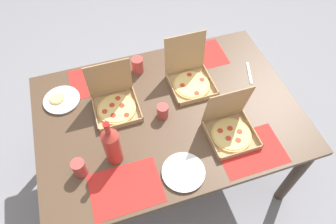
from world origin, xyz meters
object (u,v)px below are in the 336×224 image
at_px(pizza_box_edge_far, 190,78).
at_px(cup_dark, 163,111).
at_px(pizza_box_corner_left, 115,102).
at_px(cup_clear_right, 138,65).
at_px(plate_far_right, 183,172).
at_px(plate_far_left, 61,100).
at_px(soda_bottle, 112,145).
at_px(pizza_box_center, 230,128).
at_px(cup_spare, 79,168).

bearing_deg(pizza_box_edge_far, cup_dark, -141.25).
relative_size(pizza_box_corner_left, cup_clear_right, 2.77).
height_order(pizza_box_corner_left, plate_far_right, pizza_box_corner_left).
bearing_deg(plate_far_left, pizza_box_edge_far, -7.38).
bearing_deg(plate_far_right, soda_bottle, 148.12).
height_order(pizza_box_center, cup_dark, pizza_box_center).
distance_m(cup_spare, cup_dark, 0.56).
bearing_deg(plate_far_right, pizza_box_center, 24.94).
distance_m(pizza_box_edge_far, soda_bottle, 0.69).
bearing_deg(pizza_box_center, cup_dark, 144.71).
xyz_separation_m(plate_far_left, plate_far_right, (0.55, -0.68, -0.00)).
xyz_separation_m(pizza_box_center, pizza_box_corner_left, (-0.57, 0.38, 0.00)).
distance_m(pizza_box_center, soda_bottle, 0.66).
bearing_deg(soda_bottle, cup_dark, 29.77).
distance_m(plate_far_right, cup_spare, 0.53).
bearing_deg(soda_bottle, cup_clear_right, 64.41).
bearing_deg(plate_far_left, pizza_box_corner_left, -25.63).
height_order(pizza_box_edge_far, plate_far_right, pizza_box_edge_far).
distance_m(pizza_box_edge_far, plate_far_right, 0.63).
distance_m(plate_far_left, soda_bottle, 0.55).
bearing_deg(plate_far_right, cup_dark, 88.87).
relative_size(pizza_box_edge_far, cup_clear_right, 2.79).
xyz_separation_m(pizza_box_corner_left, cup_spare, (-0.26, -0.37, 0.01)).
relative_size(pizza_box_edge_far, cup_spare, 2.89).
bearing_deg(plate_far_right, pizza_box_corner_left, 114.43).
bearing_deg(cup_clear_right, cup_spare, -127.21).
distance_m(pizza_box_edge_far, cup_dark, 0.31).
height_order(pizza_box_corner_left, cup_dark, pizza_box_corner_left).
relative_size(plate_far_left, cup_spare, 2.14).
bearing_deg(pizza_box_edge_far, plate_far_right, -113.35).
bearing_deg(cup_spare, soda_bottle, 9.22).
bearing_deg(pizza_box_center, plate_far_left, 149.14).
relative_size(plate_far_left, plate_far_right, 0.97).
xyz_separation_m(cup_clear_right, cup_dark, (0.05, -0.40, -0.01)).
relative_size(pizza_box_corner_left, plate_far_right, 1.31).
relative_size(pizza_box_edge_far, plate_far_right, 1.32).
xyz_separation_m(pizza_box_corner_left, cup_dark, (0.25, -0.15, -0.00)).
height_order(pizza_box_edge_far, cup_dark, pizza_box_edge_far).
xyz_separation_m(plate_far_left, cup_clear_right, (0.51, 0.10, 0.04)).
relative_size(pizza_box_center, plate_far_right, 1.28).
bearing_deg(plate_far_right, cup_clear_right, 92.77).
bearing_deg(pizza_box_edge_far, soda_bottle, -146.17).
height_order(pizza_box_corner_left, soda_bottle, soda_bottle).
bearing_deg(cup_dark, soda_bottle, -150.23).
bearing_deg(pizza_box_edge_far, plate_far_left, 172.62).
bearing_deg(plate_far_right, plate_far_left, 128.94).
height_order(pizza_box_center, pizza_box_edge_far, pizza_box_edge_far).
height_order(plate_far_left, cup_dark, cup_dark).
xyz_separation_m(plate_far_left, soda_bottle, (0.23, -0.48, 0.12)).
xyz_separation_m(pizza_box_corner_left, plate_far_left, (-0.31, 0.15, -0.04)).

